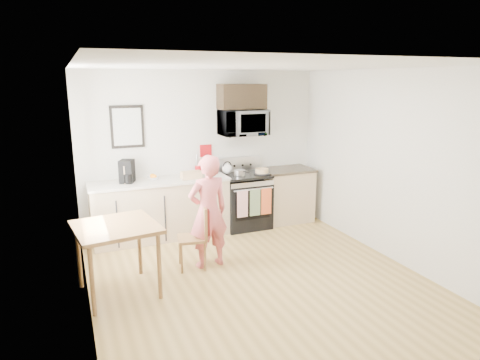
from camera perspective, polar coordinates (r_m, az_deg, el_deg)
name	(u,v)px	position (r m, az deg, el deg)	size (l,w,h in m)	color
floor	(261,282)	(5.47, 2.76, -13.43)	(4.60, 4.60, 0.00)	olive
back_wall	(203,151)	(7.13, -5.01, 3.91)	(4.00, 0.04, 2.60)	white
front_wall	(404,252)	(3.20, 21.04, -8.98)	(4.00, 0.04, 2.60)	white
left_wall	(81,198)	(4.56, -20.44, -2.30)	(0.04, 4.60, 2.60)	white
right_wall	(396,167)	(6.13, 20.09, 1.59)	(0.04, 4.60, 2.60)	white
ceiling	(263,66)	(4.89, 3.11, 14.92)	(4.00, 4.60, 0.04)	white
window	(79,160)	(5.29, -20.64, 2.54)	(0.06, 1.40, 1.50)	silver
cabinet_left	(161,210)	(6.84, -10.51, -3.98)	(2.10, 0.60, 0.90)	tan
countertop_left	(160,181)	(6.72, -10.68, -0.16)	(2.14, 0.64, 0.04)	silver
cabinet_right	(286,196)	(7.59, 6.17, -2.10)	(0.84, 0.60, 0.90)	tan
countertop_right	(287,170)	(7.48, 6.26, 1.37)	(0.88, 0.64, 0.04)	black
range	(245,202)	(7.23, 0.68, -2.91)	(0.76, 0.70, 1.16)	black
microwave	(243,123)	(7.08, 0.37, 7.65)	(0.76, 0.51, 0.42)	silver
upper_cabinet	(242,97)	(7.09, 0.23, 11.07)	(0.76, 0.35, 0.40)	black
wall_art	(127,127)	(6.78, -14.80, 6.88)	(0.50, 0.04, 0.65)	black
wall_trivet	(206,151)	(7.13, -4.59, 3.92)	(0.20, 0.02, 0.20)	#A70E14
person	(208,212)	(5.65, -4.26, -4.23)	(0.55, 0.36, 1.52)	#C13A35
dining_table	(116,233)	(5.13, -16.20, -6.83)	(0.89, 0.89, 0.84)	brown
chair	(201,228)	(5.69, -5.28, -6.37)	(0.45, 0.42, 0.85)	brown
knife_block	(207,167)	(7.03, -4.37, 1.72)	(0.10, 0.14, 0.22)	brown
utensil_crock	(198,166)	(7.02, -5.57, 1.87)	(0.11, 0.11, 0.33)	#A70E14
fruit_bowl	(153,177)	(6.76, -11.47, 0.36)	(0.22, 0.22, 0.09)	white
milk_carton	(127,174)	(6.59, -14.89, 0.74)	(0.10, 0.10, 0.27)	tan
coffee_maker	(127,172)	(6.63, -14.82, 1.03)	(0.27, 0.32, 0.34)	black
bread_bag	(191,175)	(6.71, -6.51, 0.67)	(0.32, 0.15, 0.12)	tan
cake	(262,171)	(7.10, 2.93, 1.16)	(0.27, 0.27, 0.09)	black
kettle	(227,168)	(7.08, -1.70, 1.55)	(0.17, 0.17, 0.21)	white
pot	(240,173)	(6.96, -0.06, 0.99)	(0.18, 0.30, 0.09)	silver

